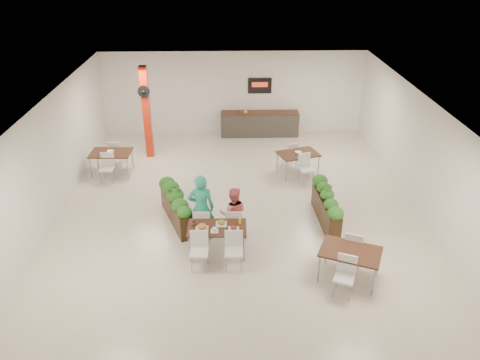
{
  "coord_description": "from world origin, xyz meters",
  "views": [
    {
      "loc": [
        -0.24,
        -11.49,
        6.86
      ],
      "look_at": [
        0.07,
        -0.32,
        1.1
      ],
      "focal_mm": 35.0,
      "sensor_mm": 36.0,
      "label": 1
    }
  ],
  "objects_px": {
    "planter_left": "(176,205)",
    "side_table_b": "(298,156)",
    "main_table": "(217,231)",
    "diner_man": "(201,208)",
    "diner_woman": "(233,214)",
    "side_table_c": "(350,255)",
    "planter_right": "(326,205)",
    "service_counter": "(260,123)",
    "side_table_a": "(111,155)",
    "red_column": "(147,112)"
  },
  "relations": [
    {
      "from": "planter_left",
      "to": "side_table_b",
      "type": "xyz_separation_m",
      "value": [
        3.68,
        2.8,
        0.1
      ]
    },
    {
      "from": "planter_left",
      "to": "main_table",
      "type": "bearing_deg",
      "value": -52.76
    },
    {
      "from": "diner_man",
      "to": "main_table",
      "type": "bearing_deg",
      "value": 121.75
    },
    {
      "from": "diner_woman",
      "to": "side_table_c",
      "type": "height_order",
      "value": "diner_woman"
    },
    {
      "from": "planter_left",
      "to": "planter_right",
      "type": "bearing_deg",
      "value": -1.22
    },
    {
      "from": "diner_man",
      "to": "service_counter",
      "type": "bearing_deg",
      "value": -104.27
    },
    {
      "from": "diner_woman",
      "to": "service_counter",
      "type": "bearing_deg",
      "value": -98.1
    },
    {
      "from": "diner_woman",
      "to": "side_table_b",
      "type": "distance_m",
      "value": 4.21
    },
    {
      "from": "service_counter",
      "to": "diner_man",
      "type": "bearing_deg",
      "value": -105.22
    },
    {
      "from": "planter_right",
      "to": "side_table_b",
      "type": "xyz_separation_m",
      "value": [
        -0.37,
        2.88,
        0.12
      ]
    },
    {
      "from": "side_table_a",
      "to": "side_table_b",
      "type": "xyz_separation_m",
      "value": [
        6.05,
        -0.25,
        -0.0
      ]
    },
    {
      "from": "main_table",
      "to": "diner_woman",
      "type": "xyz_separation_m",
      "value": [
        0.41,
        0.65,
        0.09
      ]
    },
    {
      "from": "planter_left",
      "to": "side_table_a",
      "type": "relative_size",
      "value": 1.24
    },
    {
      "from": "side_table_b",
      "to": "side_table_c",
      "type": "xyz_separation_m",
      "value": [
        0.42,
        -5.31,
        -0.0
      ]
    },
    {
      "from": "red_column",
      "to": "diner_woman",
      "type": "distance_m",
      "value": 6.03
    },
    {
      "from": "main_table",
      "to": "side_table_a",
      "type": "distance_m",
      "value": 5.72
    },
    {
      "from": "planter_right",
      "to": "side_table_b",
      "type": "relative_size",
      "value": 1.27
    },
    {
      "from": "main_table",
      "to": "diner_man",
      "type": "xyz_separation_m",
      "value": [
        -0.39,
        0.65,
        0.27
      ]
    },
    {
      "from": "planter_right",
      "to": "side_table_b",
      "type": "height_order",
      "value": "planter_right"
    },
    {
      "from": "planter_right",
      "to": "side_table_c",
      "type": "xyz_separation_m",
      "value": [
        0.05,
        -2.43,
        0.12
      ]
    },
    {
      "from": "main_table",
      "to": "side_table_b",
      "type": "height_order",
      "value": "same"
    },
    {
      "from": "red_column",
      "to": "side_table_a",
      "type": "height_order",
      "value": "red_column"
    },
    {
      "from": "main_table",
      "to": "service_counter",
      "type": "bearing_deg",
      "value": 78.76
    },
    {
      "from": "service_counter",
      "to": "side_table_b",
      "type": "bearing_deg",
      "value": -73.69
    },
    {
      "from": "main_table",
      "to": "side_table_b",
      "type": "xyz_separation_m",
      "value": [
        2.55,
        4.27,
        -0.0
      ]
    },
    {
      "from": "diner_woman",
      "to": "side_table_c",
      "type": "relative_size",
      "value": 0.87
    },
    {
      "from": "red_column",
      "to": "planter_left",
      "type": "xyz_separation_m",
      "value": [
        1.34,
        -4.4,
        -1.11
      ]
    },
    {
      "from": "planter_left",
      "to": "side_table_a",
      "type": "distance_m",
      "value": 3.86
    },
    {
      "from": "planter_left",
      "to": "side_table_c",
      "type": "relative_size",
      "value": 1.23
    },
    {
      "from": "service_counter",
      "to": "red_column",
      "type": "bearing_deg",
      "value": -155.0
    },
    {
      "from": "diner_man",
      "to": "planter_right",
      "type": "distance_m",
      "value": 3.42
    },
    {
      "from": "service_counter",
      "to": "diner_man",
      "type": "distance_m",
      "value": 7.36
    },
    {
      "from": "side_table_b",
      "to": "side_table_a",
      "type": "bearing_deg",
      "value": 159.18
    },
    {
      "from": "planter_right",
      "to": "main_table",
      "type": "bearing_deg",
      "value": -154.54
    },
    {
      "from": "service_counter",
      "to": "side_table_a",
      "type": "relative_size",
      "value": 1.84
    },
    {
      "from": "red_column",
      "to": "side_table_b",
      "type": "xyz_separation_m",
      "value": [
        5.01,
        -1.6,
        -1.01
      ]
    },
    {
      "from": "diner_woman",
      "to": "side_table_a",
      "type": "relative_size",
      "value": 0.88
    },
    {
      "from": "diner_man",
      "to": "side_table_b",
      "type": "height_order",
      "value": "diner_man"
    },
    {
      "from": "side_table_b",
      "to": "side_table_c",
      "type": "height_order",
      "value": "same"
    },
    {
      "from": "service_counter",
      "to": "diner_woman",
      "type": "height_order",
      "value": "service_counter"
    },
    {
      "from": "service_counter",
      "to": "planter_left",
      "type": "xyz_separation_m",
      "value": [
        -2.66,
        -6.27,
        0.04
      ]
    },
    {
      "from": "service_counter",
      "to": "main_table",
      "type": "height_order",
      "value": "service_counter"
    },
    {
      "from": "diner_woman",
      "to": "planter_left",
      "type": "bearing_deg",
      "value": -27.28
    },
    {
      "from": "service_counter",
      "to": "planter_right",
      "type": "relative_size",
      "value": 1.41
    },
    {
      "from": "service_counter",
      "to": "side_table_a",
      "type": "distance_m",
      "value": 5.98
    },
    {
      "from": "side_table_b",
      "to": "diner_woman",
      "type": "bearing_deg",
      "value": -139.12
    },
    {
      "from": "red_column",
      "to": "side_table_b",
      "type": "relative_size",
      "value": 1.92
    },
    {
      "from": "red_column",
      "to": "side_table_c",
      "type": "relative_size",
      "value": 1.94
    },
    {
      "from": "red_column",
      "to": "planter_left",
      "type": "height_order",
      "value": "red_column"
    },
    {
      "from": "red_column",
      "to": "side_table_b",
      "type": "height_order",
      "value": "red_column"
    }
  ]
}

